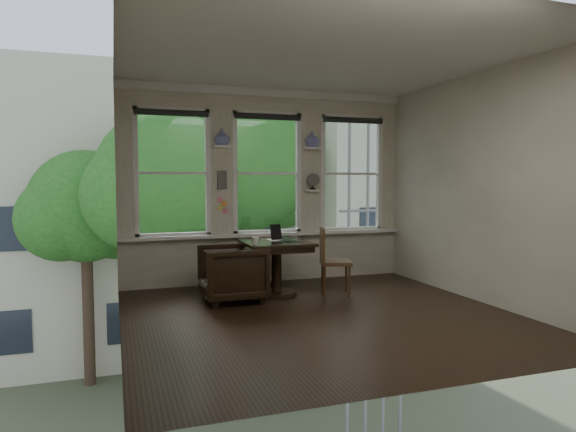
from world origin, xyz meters
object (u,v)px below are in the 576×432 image
object	(u,v)px
armchair_left	(232,273)
side_chair_right	(336,262)
table	(276,268)
mug	(255,241)
laptop	(293,241)

from	to	relation	value
armchair_left	side_chair_right	xyz separation A→B (m)	(1.46, -0.07, 0.09)
table	armchair_left	distance (m)	0.68
side_chair_right	mug	world-z (taller)	side_chair_right
table	armchair_left	xyz separation A→B (m)	(-0.66, -0.15, -0.00)
side_chair_right	laptop	size ratio (longest dim) A/B	2.95
mug	table	bearing A→B (deg)	34.96
armchair_left	laptop	xyz separation A→B (m)	(0.85, 0.01, 0.39)
side_chair_right	mug	xyz separation A→B (m)	(-1.17, -0.04, 0.34)
armchair_left	side_chair_right	size ratio (longest dim) A/B	0.89
armchair_left	side_chair_right	bearing A→B (deg)	87.10
mug	armchair_left	bearing A→B (deg)	159.52
table	laptop	distance (m)	0.45
table	mug	distance (m)	0.62
armchair_left	laptop	size ratio (longest dim) A/B	2.62
laptop	table	bearing A→B (deg)	137.60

